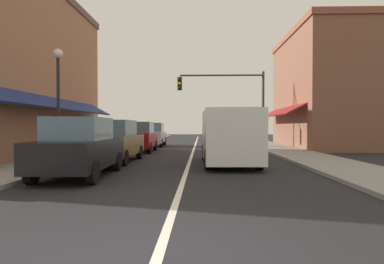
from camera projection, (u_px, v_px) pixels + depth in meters
The scene contains 12 objects.
ground_plane at pixel (194, 149), 21.61m from camera, with size 80.00×80.00×0.00m, color black.
sidewalk_left at pixel (112, 148), 21.77m from camera, with size 2.60×56.00×0.12m, color gray.
sidewalk_right at pixel (277, 148), 21.45m from camera, with size 2.60×56.00×0.12m, color gray.
lane_center_stripe at pixel (194, 149), 21.61m from camera, with size 0.14×52.00×0.01m, color silver.
storefront_right_block at pixel (330, 90), 23.25m from camera, with size 7.17×10.20×8.25m.
parked_car_nearest_left at pixel (80, 147), 9.65m from camera, with size 1.87×4.14×1.77m.
parked_car_second_left at pixel (114, 141), 13.69m from camera, with size 1.85×4.13×1.77m.
parked_car_third_left at pixel (139, 137), 19.11m from camera, with size 1.86×4.14×1.77m.
parked_car_far_left at pixel (153, 135), 24.48m from camera, with size 1.87×4.15×1.77m.
van_in_lane at pixel (229, 136), 12.72m from camera, with size 2.08×5.22×2.12m.
traffic_signal_mast_arm at pixel (232, 95), 22.52m from camera, with size 6.05×0.50×5.33m.
street_lamp_left_near at pixel (58, 86), 12.47m from camera, with size 0.36×0.36×4.50m.
Camera 1 is at (0.50, -3.58, 1.51)m, focal length 30.28 mm.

